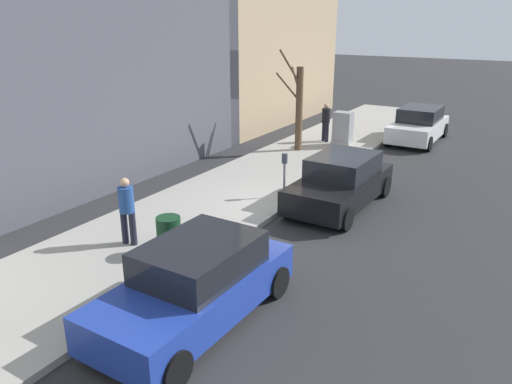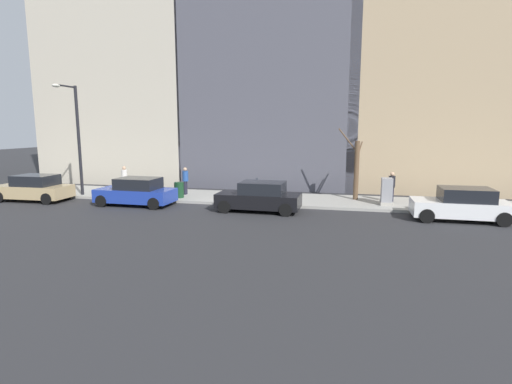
{
  "view_description": "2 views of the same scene",
  "coord_description": "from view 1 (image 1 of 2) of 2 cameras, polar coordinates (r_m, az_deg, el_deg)",
  "views": [
    {
      "loc": [
        -6.14,
        12.22,
        5.32
      ],
      "look_at": [
        0.36,
        1.34,
        0.86
      ],
      "focal_mm": 35.0,
      "sensor_mm": 36.0,
      "label": 1
    },
    {
      "loc": [
        -20.61,
        -5.22,
        4.24
      ],
      "look_at": [
        -0.04,
        -0.54,
        0.8
      ],
      "focal_mm": 28.0,
      "sensor_mm": 36.0,
      "label": 2
    }
  ],
  "objects": [
    {
      "name": "pedestrian_near_meter",
      "position": [
        22.01,
        7.99,
        8.13
      ],
      "size": [
        0.36,
        0.36,
        1.66
      ],
      "rotation": [
        0.0,
        0.0,
        5.72
      ],
      "color": "#1E1E2D",
      "rests_on": "sidewalk"
    },
    {
      "name": "utility_box",
      "position": [
        21.41,
        9.89,
        7.07
      ],
      "size": [
        0.83,
        0.61,
        1.43
      ],
      "color": "#A8A399",
      "rests_on": "sidewalk"
    },
    {
      "name": "ground_plane",
      "position": [
        14.67,
        3.89,
        -1.9
      ],
      "size": [
        120.0,
        120.0,
        0.0
      ],
      "primitive_type": "plane",
      "color": "#2B2B2D"
    },
    {
      "name": "parking_meter",
      "position": [
        14.94,
        3.27,
        2.48
      ],
      "size": [
        0.14,
        0.1,
        1.35
      ],
      "color": "slate",
      "rests_on": "sidewalk"
    },
    {
      "name": "sidewalk",
      "position": [
        15.59,
        -2.65,
        -0.28
      ],
      "size": [
        4.0,
        36.0,
        0.15
      ],
      "primitive_type": "cube",
      "color": "#9E9B93",
      "rests_on": "ground"
    },
    {
      "name": "parked_car_blue",
      "position": [
        9.27,
        -6.88,
        -10.41
      ],
      "size": [
        2.0,
        4.24,
        1.52
      ],
      "rotation": [
        0.0,
        0.0,
        -0.02
      ],
      "color": "#1E389E",
      "rests_on": "ground"
    },
    {
      "name": "bare_tree",
      "position": [
        20.3,
        4.86,
        9.74
      ],
      "size": [
        1.23,
        1.39,
        4.04
      ],
      "color": "brown",
      "rests_on": "sidewalk"
    },
    {
      "name": "parked_car_white",
      "position": [
        23.64,
        18.09,
        7.27
      ],
      "size": [
        1.94,
        4.21,
        1.52
      ],
      "rotation": [
        0.0,
        0.0,
        -0.01
      ],
      "color": "white",
      "rests_on": "ground"
    },
    {
      "name": "trash_bin",
      "position": [
        11.59,
        -9.9,
        -4.93
      ],
      "size": [
        0.56,
        0.56,
        0.9
      ],
      "primitive_type": "cylinder",
      "color": "#14381E",
      "rests_on": "sidewalk"
    },
    {
      "name": "pedestrian_midblock",
      "position": [
        12.11,
        -14.54,
        -1.71
      ],
      "size": [
        0.4,
        0.36,
        1.66
      ],
      "rotation": [
        0.0,
        0.0,
        0.14
      ],
      "color": "#1E1E2D",
      "rests_on": "sidewalk"
    },
    {
      "name": "parked_car_black",
      "position": [
        14.84,
        9.66,
        1.12
      ],
      "size": [
        2.01,
        4.24,
        1.52
      ],
      "rotation": [
        0.0,
        0.0,
        -0.02
      ],
      "color": "black",
      "rests_on": "ground"
    }
  ]
}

